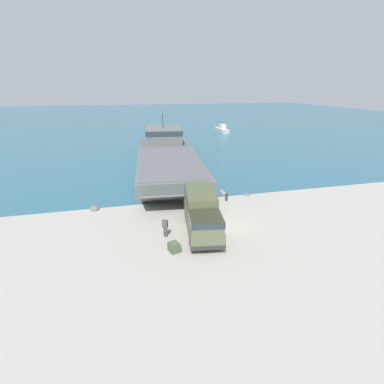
{
  "coord_description": "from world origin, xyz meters",
  "views": [
    {
      "loc": [
        -8.92,
        -22.91,
        11.83
      ],
      "look_at": [
        -1.9,
        4.41,
        1.8
      ],
      "focal_mm": 28.0,
      "sensor_mm": 36.0,
      "label": 1
    }
  ],
  "objects_px": {
    "mooring_bollard": "(226,196)",
    "cargo_crate": "(174,247)",
    "moored_boat_a": "(222,130)",
    "soldier_on_ramp": "(165,226)",
    "landing_craft": "(166,153)",
    "military_truck": "(202,213)"
  },
  "relations": [
    {
      "from": "mooring_bollard",
      "to": "cargo_crate",
      "type": "xyz_separation_m",
      "value": [
        -7.6,
        -9.04,
        -0.15
      ]
    },
    {
      "from": "landing_craft",
      "to": "moored_boat_a",
      "type": "bearing_deg",
      "value": 62.03
    },
    {
      "from": "landing_craft",
      "to": "moored_boat_a",
      "type": "distance_m",
      "value": 36.23
    },
    {
      "from": "mooring_bollard",
      "to": "moored_boat_a",
      "type": "bearing_deg",
      "value": 70.77
    },
    {
      "from": "soldier_on_ramp",
      "to": "mooring_bollard",
      "type": "relative_size",
      "value": 1.88
    },
    {
      "from": "moored_boat_a",
      "to": "mooring_bollard",
      "type": "height_order",
      "value": "moored_boat_a"
    },
    {
      "from": "soldier_on_ramp",
      "to": "mooring_bollard",
      "type": "xyz_separation_m",
      "value": [
        7.85,
        6.58,
        -0.5
      ]
    },
    {
      "from": "landing_craft",
      "to": "military_truck",
      "type": "relative_size",
      "value": 4.05
    },
    {
      "from": "cargo_crate",
      "to": "landing_craft",
      "type": "bearing_deg",
      "value": 81.46
    },
    {
      "from": "military_truck",
      "to": "moored_boat_a",
      "type": "bearing_deg",
      "value": 167.84
    },
    {
      "from": "mooring_bollard",
      "to": "cargo_crate",
      "type": "bearing_deg",
      "value": -130.04
    },
    {
      "from": "military_truck",
      "to": "moored_boat_a",
      "type": "distance_m",
      "value": 58.3
    },
    {
      "from": "military_truck",
      "to": "soldier_on_ramp",
      "type": "height_order",
      "value": "military_truck"
    },
    {
      "from": "landing_craft",
      "to": "moored_boat_a",
      "type": "relative_size",
      "value": 4.99
    },
    {
      "from": "landing_craft",
      "to": "soldier_on_ramp",
      "type": "xyz_separation_m",
      "value": [
        -4.32,
        -24.63,
        -0.66
      ]
    },
    {
      "from": "soldier_on_ramp",
      "to": "cargo_crate",
      "type": "bearing_deg",
      "value": -138.34
    },
    {
      "from": "landing_craft",
      "to": "military_truck",
      "type": "xyz_separation_m",
      "value": [
        -1.08,
        -24.23,
        -0.01
      ]
    },
    {
      "from": "moored_boat_a",
      "to": "mooring_bollard",
      "type": "xyz_separation_m",
      "value": [
        -16.76,
        -48.05,
        -0.23
      ]
    },
    {
      "from": "military_truck",
      "to": "cargo_crate",
      "type": "relative_size",
      "value": 9.71
    },
    {
      "from": "soldier_on_ramp",
      "to": "mooring_bollard",
      "type": "distance_m",
      "value": 10.25
    },
    {
      "from": "soldier_on_ramp",
      "to": "cargo_crate",
      "type": "relative_size",
      "value": 2.04
    },
    {
      "from": "mooring_bollard",
      "to": "cargo_crate",
      "type": "height_order",
      "value": "mooring_bollard"
    }
  ]
}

